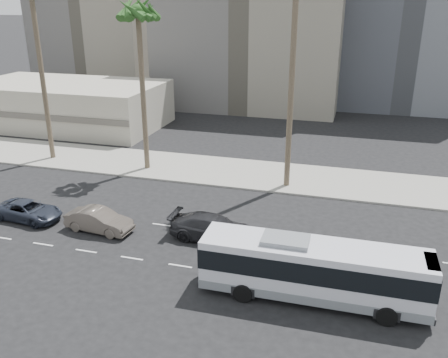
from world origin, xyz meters
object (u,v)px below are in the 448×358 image
(car_c, at_px, (28,211))
(palm_mid, at_px, (138,15))
(car_b, at_px, (99,220))
(car_a, at_px, (213,228))
(city_bus, at_px, (313,269))

(car_c, xyz_separation_m, palm_mid, (3.46, 11.57, 12.22))
(car_b, bearing_deg, palm_mid, 15.38)
(palm_mid, bearing_deg, car_a, -48.88)
(city_bus, bearing_deg, palm_mid, 135.70)
(car_a, xyz_separation_m, car_b, (-7.40, -0.95, -0.05))
(car_a, bearing_deg, car_b, 98.86)
(car_a, distance_m, palm_mid, 18.76)
(city_bus, bearing_deg, car_c, 168.44)
(car_c, height_order, palm_mid, palm_mid)
(car_a, distance_m, car_c, 12.92)
(car_a, relative_size, car_c, 1.15)
(car_a, distance_m, car_b, 7.46)
(city_bus, height_order, car_c, city_bus)
(car_a, xyz_separation_m, car_c, (-12.90, -0.76, -0.13))
(palm_mid, bearing_deg, car_b, -80.18)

